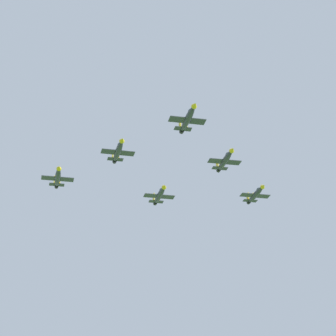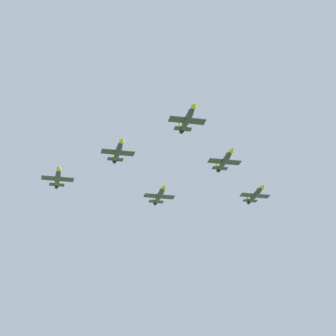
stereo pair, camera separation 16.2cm
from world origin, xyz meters
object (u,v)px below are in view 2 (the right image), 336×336
object	(u,v)px
jet_left_wingman	(225,160)
jet_slot_rear	(160,195)
jet_left_outer	(256,194)
jet_lead	(188,119)
jet_right_outer	(58,177)
jet_right_wingman	(118,151)

from	to	relation	value
jet_left_wingman	jet_slot_rear	distance (m)	26.58
jet_left_outer	jet_slot_rear	bearing A→B (deg)	-89.65
jet_lead	jet_left_outer	size ratio (longest dim) A/B	1.03
jet_lead	jet_slot_rear	world-z (taller)	jet_lead
jet_lead	jet_slot_rear	xyz separation A→B (m)	(-34.48, 19.58, -7.79)
jet_right_outer	jet_slot_rear	distance (m)	33.87
jet_lead	jet_slot_rear	bearing A→B (deg)	-179.63
jet_right_outer	jet_slot_rear	size ratio (longest dim) A/B	1.02
jet_lead	jet_slot_rear	distance (m)	40.41
jet_lead	jet_right_wingman	world-z (taller)	jet_lead
jet_slot_rear	jet_right_wingman	bearing A→B (deg)	-40.47
jet_left_wingman	jet_left_outer	distance (m)	26.13
jet_lead	jet_left_outer	bearing A→B (deg)	140.00
jet_left_wingman	jet_right_outer	size ratio (longest dim) A/B	0.99
jet_lead	jet_left_wingman	xyz separation A→B (m)	(-8.92, 24.44, -2.35)
jet_lead	jet_right_wingman	size ratio (longest dim) A/B	1.03
jet_right_wingman	jet_slot_rear	bearing A→B (deg)	139.05
jet_left_wingman	jet_right_wingman	distance (m)	33.70
jet_right_outer	jet_slot_rear	xyz separation A→B (m)	(16.64, 29.31, -3.34)
jet_slot_rear	jet_right_outer	bearing A→B (deg)	-90.10
jet_lead	jet_right_outer	distance (m)	52.23
jet_lead	jet_right_wingman	bearing A→B (deg)	-139.27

